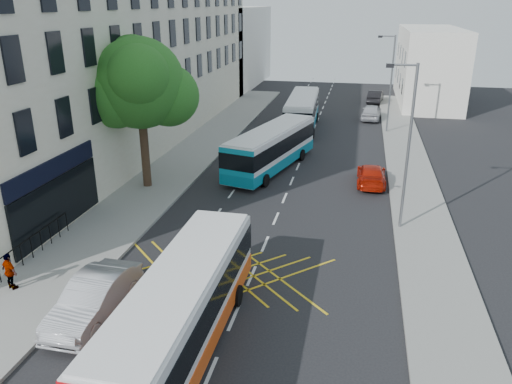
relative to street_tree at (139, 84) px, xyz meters
The scene contains 19 objects.
ground 18.33m from the street_tree, 60.38° to the right, with size 120.00×120.00×0.00m, color black.
pavement_left 6.22m from the street_tree, 73.47° to the left, with size 5.00×70.00×0.15m, color gray.
pavement_right 17.17m from the street_tree, ahead, with size 3.00×70.00×0.15m, color gray.
terrace_main 11.00m from the street_tree, 119.95° to the left, with size 8.30×45.00×13.50m.
terrace_far 40.43m from the street_tree, 97.81° to the left, with size 8.00×20.00×10.00m, color silver.
building_right 38.43m from the street_tree, 59.43° to the left, with size 6.00×18.00×8.00m, color silver.
street_tree is the anchor object (origin of this frame).
lamp_near 15.10m from the street_tree, 11.40° to the right, with size 1.45×0.15×8.00m.
lamp_far 22.57m from the street_tree, 49.19° to the left, with size 1.45×0.15×8.00m.
railings 11.22m from the street_tree, 97.02° to the right, with size 0.08×5.60×1.14m, color black, non-canonical shape.
bus_near 16.41m from the street_tree, 62.25° to the right, with size 2.53×9.99×2.80m.
bus_mid 9.78m from the street_tree, 37.28° to the left, with size 4.76×10.30×2.82m.
bus_far 19.45m from the street_tree, 66.93° to the left, with size 2.91×10.47×2.92m.
parked_car_silver 14.51m from the street_tree, 74.39° to the right, with size 1.63×4.68×1.54m, color #A3A5AB.
red_hatchback 14.99m from the street_tree, 14.67° to the left, with size 1.73×4.26×1.24m, color #BC1B08.
distant_car_grey 29.16m from the street_tree, 76.90° to the left, with size 2.22×4.81×1.34m, color #393C40.
distant_car_silver 26.55m from the street_tree, 58.62° to the left, with size 1.74×4.33×1.48m, color #B3B4BB.
distant_car_dark 34.44m from the street_tree, 65.66° to the left, with size 1.48×4.24×1.40m, color black.
pedestrian_far 13.24m from the street_tree, 91.96° to the right, with size 0.89×0.37×1.52m, color gray.
Camera 1 is at (3.93, -11.73, 10.72)m, focal length 35.00 mm.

